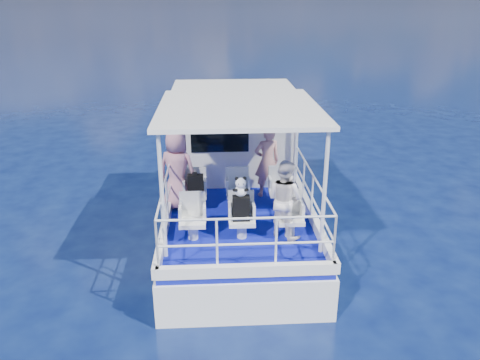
% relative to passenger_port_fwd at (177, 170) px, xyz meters
% --- Properties ---
extents(ground, '(2000.00, 2000.00, 0.00)m').
position_rel_passenger_port_fwd_xyz_m(ground, '(1.25, -0.31, -1.74)').
color(ground, '#08123C').
rests_on(ground, ground).
extents(hull, '(3.00, 7.00, 1.60)m').
position_rel_passenger_port_fwd_xyz_m(hull, '(1.25, 0.69, -1.74)').
color(hull, white).
rests_on(hull, ground).
extents(deck, '(2.90, 6.90, 0.10)m').
position_rel_passenger_port_fwd_xyz_m(deck, '(1.25, 0.69, -0.89)').
color(deck, '#090D7E').
rests_on(deck, hull).
extents(cabin, '(2.85, 2.00, 2.20)m').
position_rel_passenger_port_fwd_xyz_m(cabin, '(1.25, 1.99, 0.26)').
color(cabin, white).
rests_on(cabin, deck).
extents(canopy, '(3.00, 3.20, 0.08)m').
position_rel_passenger_port_fwd_xyz_m(canopy, '(1.25, -0.51, 1.40)').
color(canopy, white).
rests_on(canopy, cabin).
extents(canopy_posts, '(2.77, 2.97, 2.20)m').
position_rel_passenger_port_fwd_xyz_m(canopy_posts, '(1.25, -0.56, 0.26)').
color(canopy_posts, white).
rests_on(canopy_posts, deck).
extents(railings, '(2.84, 3.59, 1.00)m').
position_rel_passenger_port_fwd_xyz_m(railings, '(1.25, -0.89, -0.34)').
color(railings, white).
rests_on(railings, deck).
extents(seat_port_fwd, '(0.48, 0.46, 0.38)m').
position_rel_passenger_port_fwd_xyz_m(seat_port_fwd, '(0.35, -0.11, -0.65)').
color(seat_port_fwd, silver).
rests_on(seat_port_fwd, deck).
extents(seat_center_fwd, '(0.48, 0.46, 0.38)m').
position_rel_passenger_port_fwd_xyz_m(seat_center_fwd, '(1.25, -0.11, -0.65)').
color(seat_center_fwd, silver).
rests_on(seat_center_fwd, deck).
extents(seat_stbd_fwd, '(0.48, 0.46, 0.38)m').
position_rel_passenger_port_fwd_xyz_m(seat_stbd_fwd, '(2.15, -0.11, -0.65)').
color(seat_stbd_fwd, silver).
rests_on(seat_stbd_fwd, deck).
extents(seat_port_aft, '(0.48, 0.46, 0.38)m').
position_rel_passenger_port_fwd_xyz_m(seat_port_aft, '(0.35, -1.41, -0.65)').
color(seat_port_aft, silver).
rests_on(seat_port_aft, deck).
extents(seat_center_aft, '(0.48, 0.46, 0.38)m').
position_rel_passenger_port_fwd_xyz_m(seat_center_aft, '(1.25, -1.41, -0.65)').
color(seat_center_aft, silver).
rests_on(seat_center_aft, deck).
extents(seat_stbd_aft, '(0.48, 0.46, 0.38)m').
position_rel_passenger_port_fwd_xyz_m(seat_stbd_aft, '(2.15, -1.41, -0.65)').
color(seat_stbd_aft, silver).
rests_on(seat_stbd_aft, deck).
extents(passenger_port_fwd, '(0.75, 0.64, 1.69)m').
position_rel_passenger_port_fwd_xyz_m(passenger_port_fwd, '(0.00, 0.00, 0.00)').
color(passenger_port_fwd, pink).
rests_on(passenger_port_fwd, deck).
extents(passenger_stbd_fwd, '(0.65, 0.50, 1.60)m').
position_rel_passenger_port_fwd_xyz_m(passenger_stbd_fwd, '(1.93, 0.54, -0.04)').
color(passenger_stbd_fwd, tan).
rests_on(passenger_stbd_fwd, deck).
extents(passenger_stbd_aft, '(0.91, 0.90, 1.48)m').
position_rel_passenger_port_fwd_xyz_m(passenger_stbd_aft, '(2.03, -1.37, -0.10)').
color(passenger_stbd_aft, white).
rests_on(passenger_stbd_aft, deck).
extents(backpack_port, '(0.32, 0.18, 0.42)m').
position_rel_passenger_port_fwd_xyz_m(backpack_port, '(0.38, -0.20, -0.26)').
color(backpack_port, black).
rests_on(backpack_port, seat_port_fwd).
extents(backpack_center, '(0.31, 0.18, 0.47)m').
position_rel_passenger_port_fwd_xyz_m(backpack_center, '(1.24, -1.45, -0.23)').
color(backpack_center, black).
rests_on(backpack_center, seat_center_aft).
extents(compact_camera, '(0.10, 0.06, 0.06)m').
position_rel_passenger_port_fwd_xyz_m(compact_camera, '(0.36, -0.21, -0.02)').
color(compact_camera, black).
rests_on(compact_camera, backpack_port).
extents(panda, '(0.24, 0.20, 0.37)m').
position_rel_passenger_port_fwd_xyz_m(panda, '(1.23, -1.44, 0.19)').
color(panda, white).
rests_on(panda, backpack_center).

